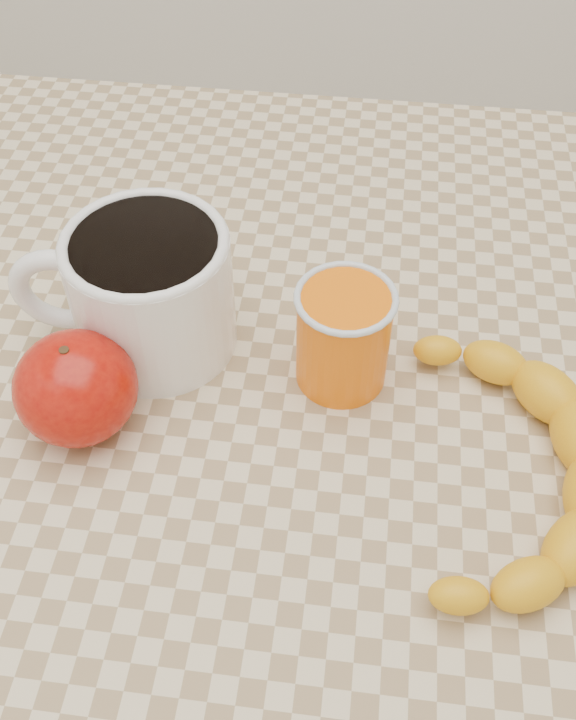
# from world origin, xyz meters

# --- Properties ---
(ground) EXTENTS (3.00, 3.00, 0.00)m
(ground) POSITION_xyz_m (0.00, 0.00, 0.00)
(ground) COLOR tan
(ground) RESTS_ON ground
(table) EXTENTS (0.80, 0.80, 0.75)m
(table) POSITION_xyz_m (0.00, 0.00, 0.66)
(table) COLOR beige
(table) RESTS_ON ground
(coffee_mug) EXTENTS (0.18, 0.13, 0.10)m
(coffee_mug) POSITION_xyz_m (-0.11, 0.03, 0.81)
(coffee_mug) COLOR white
(coffee_mug) RESTS_ON table
(orange_juice_glass) EXTENTS (0.07, 0.07, 0.09)m
(orange_juice_glass) POSITION_xyz_m (0.04, 0.01, 0.79)
(orange_juice_glass) COLOR orange
(orange_juice_glass) RESTS_ON table
(apple) EXTENTS (0.11, 0.11, 0.08)m
(apple) POSITION_xyz_m (-0.14, -0.06, 0.79)
(apple) COLOR #8F0804
(apple) RESTS_ON table
(banana) EXTENTS (0.24, 0.30, 0.04)m
(banana) POSITION_xyz_m (0.16, -0.08, 0.77)
(banana) COLOR #EBAB14
(banana) RESTS_ON table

